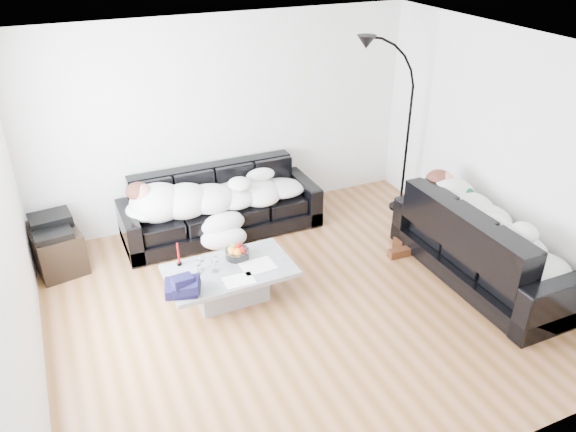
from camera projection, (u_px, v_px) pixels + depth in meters
name	position (u px, v px, depth m)	size (l,w,h in m)	color
ground	(300.00, 304.00, 5.89)	(5.00, 5.00, 0.00)	brown
wall_back	(225.00, 120.00, 7.07)	(5.00, 0.02, 2.60)	silver
wall_left	(11.00, 251.00, 4.37)	(0.02, 4.50, 2.60)	silver
wall_right	(507.00, 152.00, 6.16)	(0.02, 4.50, 2.60)	silver
ceiling	(303.00, 52.00, 4.64)	(5.00, 5.00, 0.00)	white
sofa_back	(221.00, 204.00, 7.02)	(2.46, 0.85, 0.80)	black
sofa_right	(487.00, 243.00, 6.11)	(2.22, 0.95, 0.90)	black
sleeper_back	(221.00, 189.00, 6.87)	(2.08, 0.72, 0.42)	white
sleeper_right	(490.00, 226.00, 6.01)	(1.90, 0.80, 0.46)	white
teal_cushion	(446.00, 196.00, 6.51)	(0.36, 0.30, 0.20)	#09452E
coffee_table	(230.00, 284.00, 5.88)	(1.30, 0.76, 0.38)	#939699
fruit_bowl	(237.00, 251.00, 5.93)	(0.25, 0.25, 0.16)	white
wine_glass_a	(201.00, 263.00, 5.73)	(0.07, 0.07, 0.17)	white
wine_glass_b	(198.00, 267.00, 5.66)	(0.07, 0.07, 0.17)	white
wine_glass_c	(215.00, 264.00, 5.70)	(0.08, 0.08, 0.19)	white
candle_left	(178.00, 254.00, 5.78)	(0.05, 0.05, 0.26)	maroon
candle_right	(179.00, 255.00, 5.81)	(0.04, 0.04, 0.23)	maroon
newspaper_a	(258.00, 266.00, 5.82)	(0.35, 0.26, 0.01)	silver
newspaper_b	(239.00, 280.00, 5.60)	(0.30, 0.22, 0.01)	silver
navy_jacket	(182.00, 281.00, 5.32)	(0.33, 0.27, 0.16)	black
shoes	(402.00, 248.00, 6.75)	(0.49, 0.35, 0.11)	#472311
av_cabinet	(56.00, 248.00, 6.39)	(0.50, 0.72, 0.50)	black
stereo	(51.00, 224.00, 6.24)	(0.44, 0.34, 0.13)	black
floor_lamp	(408.00, 136.00, 7.29)	(0.76, 0.30, 2.10)	black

